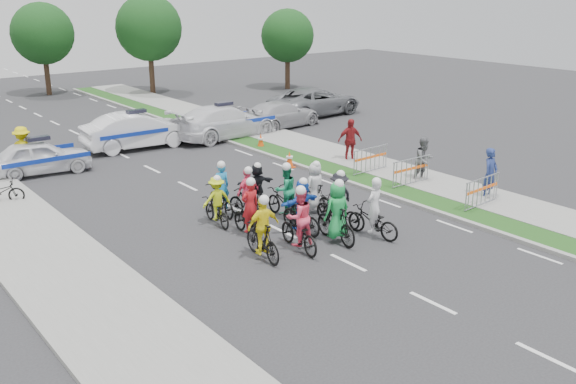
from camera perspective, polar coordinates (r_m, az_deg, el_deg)
ground at (r=17.92m, az=5.35°, el=-6.28°), size 90.00×90.00×0.00m
curb_right at (r=24.60m, az=6.14°, el=0.62°), size 0.20×60.00×0.12m
grass_strip at (r=25.07m, az=7.30°, el=0.90°), size 1.20×60.00×0.11m
sidewalk_right at (r=26.33m, az=10.08°, el=1.61°), size 2.40×60.00×0.13m
sidewalk_left at (r=18.96m, az=-20.28°, el=-5.77°), size 3.00×60.00×0.13m
rider_0 at (r=19.58m, az=7.56°, el=-2.23°), size 0.91×1.94×1.91m
rider_1 at (r=19.03m, az=4.33°, el=-2.30°), size 0.88×1.92×1.98m
rider_2 at (r=18.41m, az=0.97°, el=-3.07°), size 0.93×2.01×1.98m
rider_3 at (r=17.83m, az=-2.25°, el=-3.79°), size 0.99×1.86×1.91m
rider_4 at (r=20.36m, az=4.49°, el=-1.07°), size 1.09×1.88×1.86m
rider_5 at (r=19.68m, az=1.22°, el=-1.57°), size 1.45×1.73×1.80m
rider_6 at (r=19.46m, az=-3.42°, el=-2.24°), size 0.75×1.90×1.90m
rider_7 at (r=21.48m, az=2.36°, el=-0.04°), size 0.82×1.78×1.83m
rider_8 at (r=20.95m, az=-0.26°, el=-0.49°), size 0.81×1.88×1.91m
rider_9 at (r=20.89m, az=-3.62°, el=-0.61°), size 0.96×1.78×1.81m
rider_10 at (r=20.50m, az=-6.36°, el=-1.18°), size 0.98×1.69×1.67m
rider_11 at (r=21.82m, az=-2.81°, el=0.25°), size 1.39×1.65×1.67m
rider_12 at (r=21.49m, az=-5.99°, el=-0.39°), size 0.87×1.89×1.86m
police_car_0 at (r=27.93m, az=-21.17°, el=2.93°), size 4.23×2.21×1.37m
police_car_1 at (r=30.97m, az=-13.22°, el=5.33°), size 5.20×2.16×1.67m
police_car_2 at (r=32.42m, az=-5.67°, el=6.24°), size 5.85×2.74×1.65m
civilian_sedan at (r=34.76m, az=-0.65°, el=6.91°), size 5.07×2.60×1.41m
civilian_suv at (r=38.11m, az=2.40°, el=8.05°), size 6.07×3.11×1.64m
spectator_0 at (r=23.91m, az=17.53°, el=1.55°), size 0.73×0.52×1.86m
spectator_1 at (r=25.41m, az=11.99°, el=2.82°), size 0.90×0.72×1.76m
spectator_2 at (r=27.83m, az=5.53°, el=4.58°), size 1.20×0.80×1.90m
marshal_hiviz at (r=28.16m, az=-22.48°, el=3.47°), size 1.42×1.33×1.93m
barrier_0 at (r=22.86m, az=16.85°, el=-0.09°), size 2.03×0.64×1.12m
barrier_1 at (r=24.74m, az=10.88°, el=1.71°), size 2.00×0.51×1.12m
barrier_2 at (r=26.16m, az=7.34°, el=2.77°), size 2.02×0.60×1.12m
cone_0 at (r=26.97m, az=0.13°, el=2.89°), size 0.40×0.40×0.70m
cone_1 at (r=30.29m, az=-2.44°, el=4.55°), size 0.40×0.40×0.70m
parked_bike at (r=24.59m, az=-24.25°, el=0.00°), size 1.73×1.20×0.86m
tree_1 at (r=46.59m, az=-12.26°, el=14.06°), size 4.55×4.55×6.82m
tree_2 at (r=47.99m, az=-0.04°, el=13.71°), size 3.85×3.85×5.77m
tree_4 at (r=48.13m, az=-20.98°, el=13.00°), size 4.20×4.20×6.30m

